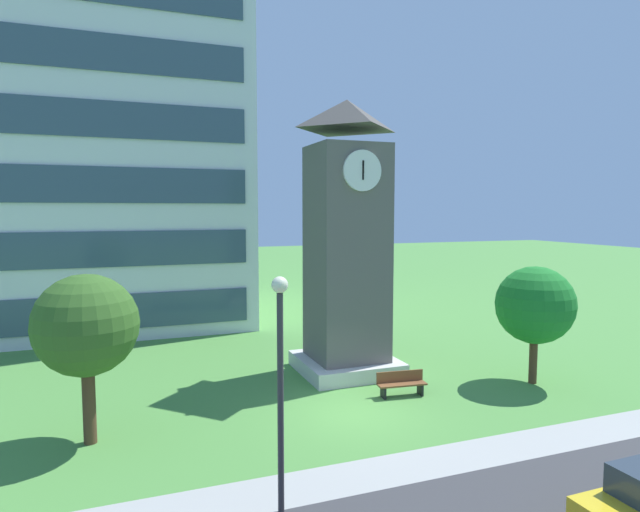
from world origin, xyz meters
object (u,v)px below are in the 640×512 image
tree_by_building (535,305)px  tree_streetside (86,326)px  clock_tower (347,252)px  street_lamp (280,368)px  park_bench (401,383)px

tree_by_building → tree_streetside: 15.94m
clock_tower → street_lamp: (-5.54, -9.26, -1.66)m
street_lamp → tree_streetside: bearing=126.8°
tree_streetside → street_lamp: bearing=-53.2°
clock_tower → tree_streetside: bearing=-159.0°
street_lamp → park_bench: bearing=43.1°
clock_tower → street_lamp: 10.92m
street_lamp → clock_tower: bearing=59.1°
park_bench → tree_streetside: bearing=-178.2°
street_lamp → tree_streetside: 6.92m
clock_tower → park_bench: bearing=-78.0°
clock_tower → street_lamp: size_ratio=2.09×
clock_tower → tree_by_building: clock_tower is taller
clock_tower → park_bench: 5.73m
park_bench → tree_by_building: (5.52, -0.53, 2.62)m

